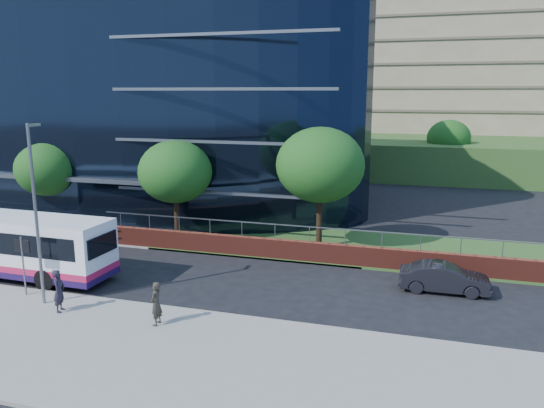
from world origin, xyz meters
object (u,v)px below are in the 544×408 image
(city_bus, at_px, (7,244))
(tree_dist_e, at_px, (449,138))
(tree_far_c, at_px, (175,172))
(parked_car, at_px, (444,278))
(streetlight_east, at_px, (36,210))
(pedestrian, at_px, (59,291))
(tree_far_b, at_px, (47,169))
(street_sign, at_px, (22,254))
(pedestrian_b, at_px, (156,304))
(tree_far_d, at_px, (320,165))

(city_bus, bearing_deg, tree_dist_e, 61.25)
(tree_far_c, bearing_deg, parked_car, -14.54)
(streetlight_east, bearing_deg, pedestrian, -23.67)
(parked_car, bearing_deg, tree_far_b, 78.41)
(tree_far_b, distance_m, streetlight_east, 14.74)
(tree_dist_e, xyz_separation_m, parked_car, (-0.79, -35.20, -3.84))
(pedestrian, bearing_deg, tree_far_c, -15.35)
(street_sign, height_order, pedestrian_b, street_sign)
(street_sign, height_order, city_bus, city_bus)
(tree_far_b, distance_m, parked_car, 26.86)
(tree_far_b, relative_size, streetlight_east, 0.76)
(street_sign, bearing_deg, pedestrian, -22.44)
(tree_far_b, bearing_deg, street_sign, -55.92)
(city_bus, xyz_separation_m, parked_car, (21.77, 4.08, -1.01))
(street_sign, xyz_separation_m, pedestrian, (2.80, -1.16, -1.06))
(tree_dist_e, xyz_separation_m, pedestrian, (-16.70, -42.75, -3.45))
(tree_far_b, bearing_deg, pedestrian_b, -39.34)
(street_sign, relative_size, streetlight_east, 0.35)
(city_bus, distance_m, parked_car, 22.17)
(tree_far_d, bearing_deg, city_bus, -147.50)
(street_sign, xyz_separation_m, tree_far_b, (-7.50, 11.09, 2.06))
(streetlight_east, relative_size, parked_car, 1.89)
(tree_far_c, distance_m, tree_dist_e, 35.36)
(parked_car, relative_size, pedestrian_b, 2.33)
(city_bus, bearing_deg, tree_far_b, 117.93)
(tree_far_c, distance_m, pedestrian_b, 13.22)
(tree_far_d, height_order, pedestrian, tree_far_d)
(tree_far_b, distance_m, pedestrian, 16.31)
(tree_far_d, bearing_deg, tree_far_c, -173.66)
(street_sign, bearing_deg, city_bus, 143.02)
(tree_far_c, relative_size, tree_far_d, 0.87)
(streetlight_east, xyz_separation_m, pedestrian_b, (5.95, -0.58, -3.38))
(tree_far_c, relative_size, tree_dist_e, 1.00)
(tree_far_b, bearing_deg, parked_car, -10.17)
(pedestrian, xyz_separation_m, pedestrian_b, (4.64, -0.01, -0.03))
(street_sign, relative_size, parked_car, 0.66)
(tree_far_d, bearing_deg, tree_dist_e, 75.07)
(tree_dist_e, bearing_deg, pedestrian_b, -105.75)
(tree_far_d, bearing_deg, pedestrian_b, -107.63)
(tree_far_b, relative_size, pedestrian, 3.24)
(tree_far_c, xyz_separation_m, streetlight_east, (-1.00, -11.17, -0.10))
(street_sign, xyz_separation_m, streetlight_east, (1.50, -0.59, 2.29))
(tree_far_d, distance_m, pedestrian_b, 14.00)
(street_sign, distance_m, pedestrian_b, 7.62)
(tree_dist_e, relative_size, parked_car, 1.54)
(street_sign, relative_size, tree_far_d, 0.38)
(tree_far_d, height_order, pedestrian_b, tree_far_d)
(tree_dist_e, distance_m, city_bus, 45.39)
(parked_car, bearing_deg, pedestrian_b, 122.41)
(tree_far_b, relative_size, parked_car, 1.43)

